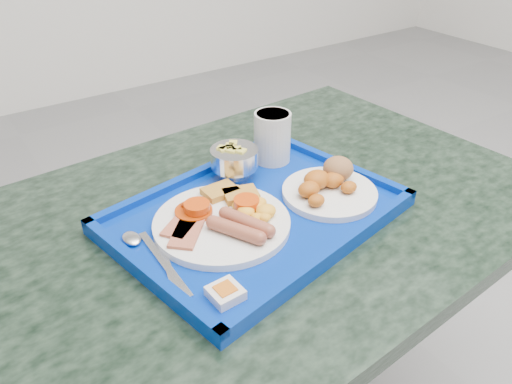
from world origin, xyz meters
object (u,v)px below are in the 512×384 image
tray (256,214)px  fruit_bowl (234,158)px  juice_cup (272,136)px  bread_plate (329,185)px  main_plate (226,219)px  table (258,278)px

tray → fruit_bowl: (0.03, 0.12, 0.05)m
tray → fruit_bowl: 0.13m
juice_cup → fruit_bowl: bearing=-171.1°
bread_plate → tray: bearing=168.3°
main_plate → juice_cup: size_ratio=2.22×
juice_cup → table: bearing=-135.8°
tray → fruit_bowl: fruit_bowl is taller
main_plate → table: bearing=21.1°
main_plate → juice_cup: 0.25m
main_plate → bread_plate: (0.21, -0.02, 0.01)m
bread_plate → fruit_bowl: bearing=126.8°
table → main_plate: bearing=-158.9°
bread_plate → table: bearing=153.6°
table → fruit_bowl: size_ratio=12.34×
fruit_bowl → tray: bearing=-104.8°
tray → main_plate: bearing=-175.7°
table → bread_plate: (0.12, -0.06, 0.21)m
table → main_plate: 0.23m
tray → juice_cup: size_ratio=5.16×
table → tray: size_ratio=2.12×
table → tray: (-0.02, -0.03, 0.19)m
table → tray: bearing=-129.5°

